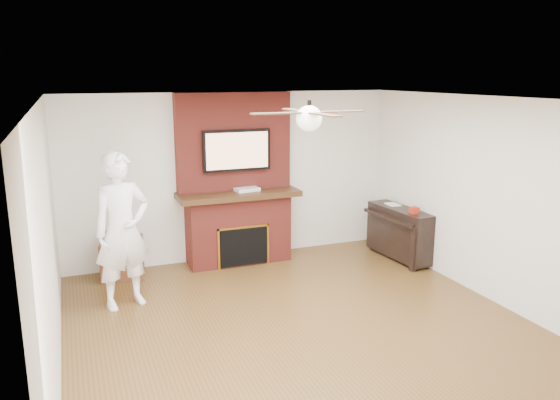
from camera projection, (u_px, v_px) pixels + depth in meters
name	position (u px, v px, depth m)	size (l,w,h in m)	color
room_shell	(308.00, 222.00, 5.68)	(5.36, 5.86, 2.86)	#4E3417
fireplace	(237.00, 196.00, 8.04)	(1.78, 0.64, 2.50)	maroon
tv	(237.00, 150.00, 7.85)	(1.00, 0.08, 0.60)	black
ceiling_fan	(309.00, 117.00, 5.43)	(1.21, 1.21, 0.31)	black
person	(122.00, 231.00, 6.45)	(0.69, 0.46, 1.88)	white
side_table	(122.00, 256.00, 7.54)	(0.64, 0.64, 0.64)	#532C17
piano	(400.00, 232.00, 8.24)	(0.54, 1.24, 0.88)	black
cable_box	(247.00, 189.00, 7.98)	(0.35, 0.20, 0.05)	silver
candle_orange	(238.00, 262.00, 8.03)	(0.08, 0.08, 0.11)	#D34A18
candle_cream	(253.00, 259.00, 8.16)	(0.08, 0.08, 0.10)	beige
candle_blue	(256.00, 260.00, 8.14)	(0.06, 0.06, 0.08)	#3747A5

